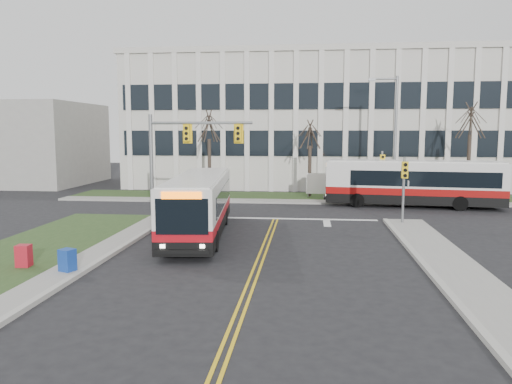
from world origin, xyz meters
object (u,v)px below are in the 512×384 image
at_px(bus_main, 199,206).
at_px(directory_sign, 316,184).
at_px(bus_cross, 413,184).
at_px(streetlight, 393,132).
at_px(newspaper_box_red, 24,257).
at_px(newspaper_box_blue, 67,262).

bearing_deg(bus_main, directory_sign, 61.82).
distance_m(directory_sign, bus_cross, 7.51).
bearing_deg(directory_sign, bus_cross, -27.81).
height_order(bus_main, bus_cross, bus_cross).
relative_size(streetlight, directory_sign, 4.60).
distance_m(streetlight, bus_main, 17.93).
bearing_deg(bus_main, newspaper_box_red, -132.70).
xyz_separation_m(streetlight, bus_main, (-11.56, -13.20, -3.72)).
bearing_deg(streetlight, directory_sign, 166.77).
distance_m(bus_main, newspaper_box_red, 8.74).
bearing_deg(streetlight, bus_main, -131.21).
bearing_deg(bus_cross, streetlight, -146.02).
bearing_deg(newspaper_box_blue, directory_sign, 87.24).
xyz_separation_m(directory_sign, newspaper_box_blue, (-9.30, -21.89, -0.70)).
relative_size(streetlight, bus_cross, 0.78).
xyz_separation_m(bus_cross, newspaper_box_red, (-17.90, -17.92, -1.10)).
distance_m(bus_main, bus_cross, 16.77).
xyz_separation_m(bus_main, bus_cross, (12.66, 11.00, 0.09)).
height_order(directory_sign, bus_main, bus_main).
distance_m(streetlight, newspaper_box_red, 26.63).
relative_size(streetlight, bus_main, 0.83).
xyz_separation_m(streetlight, newspaper_box_red, (-16.80, -20.12, -4.72)).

